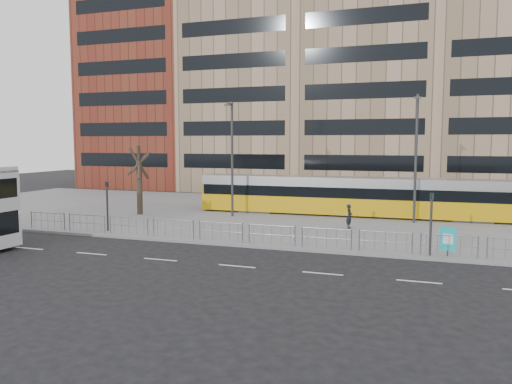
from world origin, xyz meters
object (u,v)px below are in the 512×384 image
(ad_panel, at_px, (448,239))
(lamp_post_east, at_px, (416,154))
(tram, at_px, (358,197))
(lamp_post_west, at_px, (232,155))
(traffic_light_east, at_px, (431,216))
(pedestrian, at_px, (349,216))
(traffic_light_west, at_px, (107,200))
(bare_tree, at_px, (138,143))

(ad_panel, height_order, lamp_post_east, lamp_post_east)
(ad_panel, relative_size, lamp_post_east, 0.16)
(tram, bearing_deg, lamp_post_west, -160.76)
(tram, distance_m, traffic_light_east, 13.28)
(tram, relative_size, lamp_post_west, 2.90)
(pedestrian, height_order, lamp_post_east, lamp_post_east)
(tram, distance_m, lamp_post_west, 10.04)
(traffic_light_west, height_order, bare_tree, bare_tree)
(bare_tree, bearing_deg, lamp_post_west, 10.40)
(lamp_post_west, height_order, bare_tree, lamp_post_west)
(lamp_post_east, distance_m, bare_tree, 20.32)
(lamp_post_west, bearing_deg, tram, 20.24)
(ad_panel, relative_size, traffic_light_west, 0.47)
(lamp_post_west, relative_size, bare_tree, 1.12)
(pedestrian, height_order, traffic_light_east, traffic_light_east)
(tram, distance_m, pedestrian, 5.81)
(ad_panel, relative_size, bare_tree, 0.19)
(tram, height_order, pedestrian, tram)
(lamp_post_east, bearing_deg, lamp_post_west, -174.64)
(traffic_light_east, xyz_separation_m, bare_tree, (-21.13, 7.67, 3.51))
(tram, xyz_separation_m, pedestrian, (0.16, -5.77, -0.67))
(lamp_post_west, bearing_deg, traffic_light_west, -121.96)
(pedestrian, distance_m, traffic_light_east, 8.23)
(tram, height_order, traffic_light_west, traffic_light_west)
(ad_panel, xyz_separation_m, traffic_light_west, (-19.95, 0.65, 1.13))
(ad_panel, relative_size, lamp_post_west, 0.17)
(ad_panel, xyz_separation_m, bare_tree, (-21.93, 7.59, 4.64))
(pedestrian, xyz_separation_m, lamp_post_east, (3.91, 3.69, 3.99))
(traffic_light_east, height_order, bare_tree, bare_tree)
(lamp_post_west, bearing_deg, pedestrian, -15.19)
(pedestrian, height_order, bare_tree, bare_tree)
(traffic_light_east, bearing_deg, bare_tree, 173.33)
(bare_tree, bearing_deg, tram, 15.99)
(ad_panel, distance_m, lamp_post_east, 11.00)
(pedestrian, relative_size, traffic_light_west, 0.51)
(traffic_light_west, relative_size, lamp_post_west, 0.36)
(tram, distance_m, bare_tree, 17.20)
(ad_panel, height_order, pedestrian, pedestrian)
(ad_panel, height_order, bare_tree, bare_tree)
(lamp_post_east, bearing_deg, tram, 153.04)
(traffic_light_east, bearing_deg, traffic_light_west, -168.91)
(tram, bearing_deg, lamp_post_east, -27.96)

